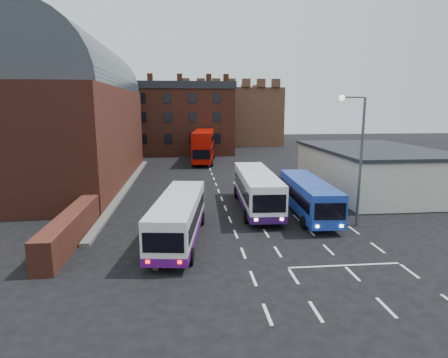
{
  "coord_description": "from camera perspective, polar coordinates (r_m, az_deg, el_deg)",
  "views": [
    {
      "loc": [
        -3.11,
        -20.59,
        8.16
      ],
      "look_at": [
        0.0,
        10.0,
        2.2
      ],
      "focal_mm": 30.0,
      "sensor_mm": 36.0,
      "label": 1
    }
  ],
  "objects": [
    {
      "name": "ground",
      "position": [
        22.37,
        2.63,
        -10.44
      ],
      "size": [
        180.0,
        180.0,
        0.0
      ],
      "primitive_type": "plane",
      "color": "black"
    },
    {
      "name": "railway_station",
      "position": [
        43.4,
        -22.71,
        9.44
      ],
      "size": [
        12.0,
        28.0,
        16.0
      ],
      "color": "#602B1E",
      "rests_on": "ground"
    },
    {
      "name": "forecourt_wall",
      "position": [
        24.77,
        -22.32,
        -6.93
      ],
      "size": [
        1.2,
        10.0,
        1.8
      ],
      "primitive_type": "cube",
      "color": "#602B1E",
      "rests_on": "ground"
    },
    {
      "name": "cream_building",
      "position": [
        39.51,
        21.57,
        1.45
      ],
      "size": [
        10.4,
        16.4,
        4.25
      ],
      "color": "beige",
      "rests_on": "ground"
    },
    {
      "name": "brick_terrace",
      "position": [
        66.71,
        -8.37,
        8.57
      ],
      "size": [
        22.0,
        10.0,
        11.0
      ],
      "primitive_type": "cube",
      "color": "brown",
      "rests_on": "ground"
    },
    {
      "name": "castle_keep",
      "position": [
        87.1,
        0.21,
        9.55
      ],
      "size": [
        22.0,
        22.0,
        12.0
      ],
      "primitive_type": "cube",
      "color": "brown",
      "rests_on": "ground"
    },
    {
      "name": "bus_white_outbound",
      "position": [
        23.18,
        -6.91,
        -5.49
      ],
      "size": [
        3.59,
        10.31,
        2.75
      ],
      "rotation": [
        0.0,
        0.0,
        -0.13
      ],
      "color": "silver",
      "rests_on": "ground"
    },
    {
      "name": "bus_white_inbound",
      "position": [
        30.05,
        4.98,
        -1.32
      ],
      "size": [
        3.11,
        11.17,
        3.02
      ],
      "rotation": [
        0.0,
        0.0,
        3.11
      ],
      "color": "white",
      "rests_on": "ground"
    },
    {
      "name": "bus_blue",
      "position": [
        28.99,
        12.68,
        -2.37
      ],
      "size": [
        2.86,
        10.06,
        2.72
      ],
      "rotation": [
        0.0,
        0.0,
        3.1
      ],
      "color": "#1A39A2",
      "rests_on": "ground"
    },
    {
      "name": "bus_red_double",
      "position": [
        55.42,
        -3.11,
        5.08
      ],
      "size": [
        3.89,
        11.91,
        4.68
      ],
      "rotation": [
        0.0,
        0.0,
        3.04
      ],
      "color": "#A50900",
      "rests_on": "ground"
    },
    {
      "name": "street_lamp",
      "position": [
        26.65,
        19.62,
        4.34
      ],
      "size": [
        1.81,
        0.43,
        8.91
      ],
      "rotation": [
        0.0,
        0.0,
        -0.09
      ],
      "color": "#4E5054",
      "rests_on": "ground"
    },
    {
      "name": "pedestrian_red",
      "position": [
        20.15,
        -11.19,
        -10.47
      ],
      "size": [
        0.75,
        0.66,
        1.74
      ],
      "primitive_type": "imported",
      "rotation": [
        0.0,
        0.0,
        3.61
      ],
      "color": "maroon",
      "rests_on": "ground"
    },
    {
      "name": "pedestrian_beige",
      "position": [
        19.65,
        -10.22,
        -11.11
      ],
      "size": [
        1.02,
        0.95,
        1.67
      ],
      "primitive_type": "imported",
      "rotation": [
        0.0,
        0.0,
        3.64
      ],
      "color": "#B3A393",
      "rests_on": "ground"
    }
  ]
}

